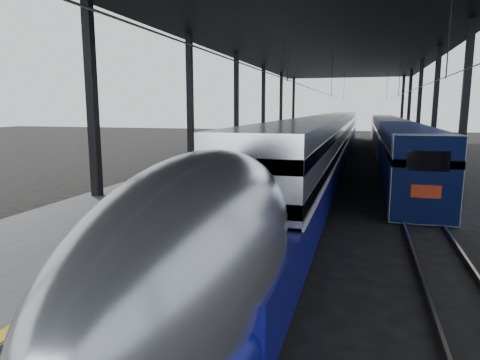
% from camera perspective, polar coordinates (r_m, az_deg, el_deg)
% --- Properties ---
extents(ground, '(160.00, 160.00, 0.00)m').
position_cam_1_polar(ground, '(11.84, -8.42, -13.08)').
color(ground, black).
rests_on(ground, ground).
extents(platform, '(6.00, 80.00, 1.00)m').
position_cam_1_polar(platform, '(31.26, 0.94, 2.14)').
color(platform, '#4C4C4F').
rests_on(platform, ground).
extents(yellow_strip, '(0.30, 80.00, 0.01)m').
position_cam_1_polar(yellow_strip, '(30.59, 6.02, 2.88)').
color(yellow_strip, gold).
rests_on(yellow_strip, platform).
extents(rails, '(6.52, 80.00, 0.16)m').
position_cam_1_polar(rails, '(30.24, 15.73, 0.73)').
color(rails, slate).
rests_on(rails, ground).
extents(canopy, '(18.00, 75.00, 9.47)m').
position_cam_1_polar(canopy, '(30.38, 11.39, 18.05)').
color(canopy, black).
rests_on(canopy, ground).
extents(tgv_train, '(2.76, 65.20, 3.96)m').
position_cam_1_polar(tgv_train, '(34.36, 11.76, 4.89)').
color(tgv_train, '#B5B8BD').
rests_on(tgv_train, ground).
extents(second_train, '(2.57, 56.05, 3.54)m').
position_cam_1_polar(second_train, '(44.80, 19.25, 5.53)').
color(second_train, navy).
rests_on(second_train, ground).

